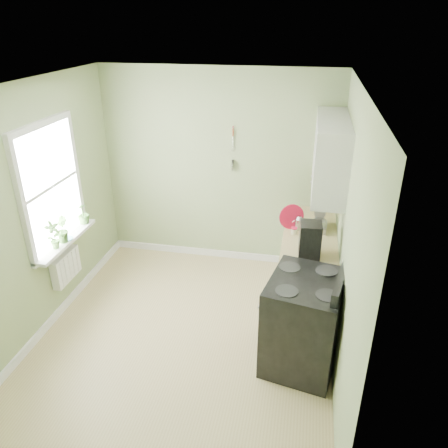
% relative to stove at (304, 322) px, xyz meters
% --- Properties ---
extents(floor, '(3.20, 3.60, 0.02)m').
position_rel_stove_xyz_m(floor, '(-1.28, 0.19, -0.51)').
color(floor, tan).
rests_on(floor, ground).
extents(ceiling, '(3.20, 3.60, 0.02)m').
position_rel_stove_xyz_m(ceiling, '(-1.28, 0.19, 2.21)').
color(ceiling, white).
rests_on(ceiling, wall_back).
extents(wall_back, '(3.20, 0.02, 2.70)m').
position_rel_stove_xyz_m(wall_back, '(-1.28, 2.00, 0.85)').
color(wall_back, '#8E9F6C').
rests_on(wall_back, floor).
extents(wall_left, '(0.02, 3.60, 2.70)m').
position_rel_stove_xyz_m(wall_left, '(-2.89, 0.19, 0.85)').
color(wall_left, '#8E9F6C').
rests_on(wall_left, floor).
extents(wall_right, '(0.02, 3.60, 2.70)m').
position_rel_stove_xyz_m(wall_right, '(0.33, 0.19, 0.85)').
color(wall_right, '#8E9F6C').
rests_on(wall_right, floor).
extents(base_cabinets, '(0.60, 1.60, 0.87)m').
position_rel_stove_xyz_m(base_cabinets, '(0.02, 1.19, -0.07)').
color(base_cabinets, silver).
rests_on(base_cabinets, floor).
extents(countertop, '(0.64, 1.60, 0.04)m').
position_rel_stove_xyz_m(countertop, '(0.01, 1.19, 0.39)').
color(countertop, '#CDBB7D').
rests_on(countertop, base_cabinets).
extents(upper_cabinets, '(0.35, 1.40, 0.80)m').
position_rel_stove_xyz_m(upper_cabinets, '(0.15, 1.29, 1.35)').
color(upper_cabinets, silver).
rests_on(upper_cabinets, wall_right).
extents(window, '(0.06, 1.14, 1.44)m').
position_rel_stove_xyz_m(window, '(-2.86, 0.49, 1.05)').
color(window, white).
rests_on(window, wall_left).
extents(window_sill, '(0.18, 1.14, 0.04)m').
position_rel_stove_xyz_m(window_sill, '(-2.79, 0.49, 0.38)').
color(window_sill, white).
rests_on(window_sill, wall_left).
extents(radiator, '(0.12, 0.50, 0.35)m').
position_rel_stove_xyz_m(radiator, '(-2.82, 0.44, 0.05)').
color(radiator, white).
rests_on(radiator, wall_left).
extents(wall_utensils, '(0.02, 0.14, 0.58)m').
position_rel_stove_xyz_m(wall_utensils, '(-1.08, 1.97, 1.06)').
color(wall_utensils, '#CDBB7D').
rests_on(wall_utensils, wall_back).
extents(stove, '(0.85, 0.93, 1.11)m').
position_rel_stove_xyz_m(stove, '(0.00, 0.00, 0.00)').
color(stove, black).
rests_on(stove, floor).
extents(stand_mixer, '(0.20, 0.32, 0.36)m').
position_rel_stove_xyz_m(stand_mixer, '(0.11, 1.30, 0.56)').
color(stand_mixer, '#B2B2B7').
rests_on(stand_mixer, countertop).
extents(kettle, '(0.17, 0.10, 0.18)m').
position_rel_stove_xyz_m(kettle, '(-0.14, 1.25, 0.50)').
color(kettle, silver).
rests_on(kettle, countertop).
extents(coffee_maker, '(0.24, 0.26, 0.39)m').
position_rel_stove_xyz_m(coffee_maker, '(-0.00, 0.61, 0.59)').
color(coffee_maker, black).
rests_on(coffee_maker, countertop).
extents(red_tray, '(0.30, 0.18, 0.31)m').
position_rel_stove_xyz_m(red_tray, '(-0.23, 1.26, 0.56)').
color(red_tray, red).
rests_on(red_tray, countertop).
extents(jar, '(0.08, 0.08, 0.08)m').
position_rel_stove_xyz_m(jar, '(-0.19, 1.11, 0.45)').
color(jar, beige).
rests_on(jar, countertop).
extents(plant_a, '(0.18, 0.21, 0.33)m').
position_rel_stove_xyz_m(plant_a, '(-2.78, 0.26, 0.57)').
color(plant_a, '#3D6829').
rests_on(plant_a, window_sill).
extents(plant_b, '(0.22, 0.22, 0.31)m').
position_rel_stove_xyz_m(plant_b, '(-2.78, 0.43, 0.56)').
color(plant_b, '#3D6829').
rests_on(plant_b, window_sill).
extents(plant_c, '(0.19, 0.19, 0.26)m').
position_rel_stove_xyz_m(plant_c, '(-2.78, 0.93, 0.53)').
color(plant_c, '#3D6829').
rests_on(plant_c, window_sill).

